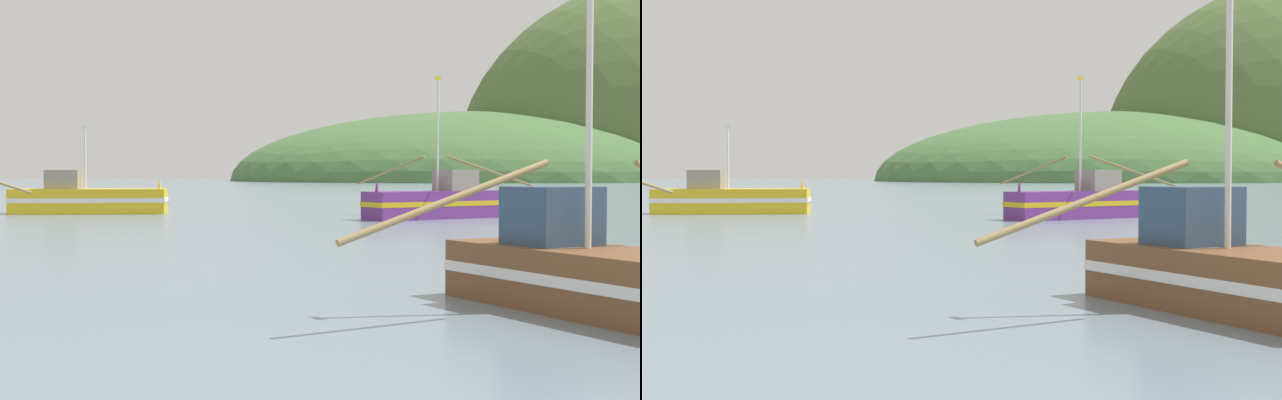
% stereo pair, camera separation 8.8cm
% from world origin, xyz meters
% --- Properties ---
extents(hill_far_right, '(131.75, 105.40, 36.69)m').
position_xyz_m(hill_far_right, '(52.99, 228.80, 0.00)').
color(hill_far_right, '#47703D').
rests_on(hill_far_right, ground).
extents(fishing_boat_yellow, '(9.30, 2.87, 5.33)m').
position_xyz_m(fishing_boat_yellow, '(-13.37, 47.94, 0.88)').
color(fishing_boat_yellow, gold).
rests_on(fishing_boat_yellow, ground).
extents(fishing_boat_purple, '(8.38, 13.74, 7.68)m').
position_xyz_m(fishing_boat_purple, '(6.72, 41.25, 0.93)').
color(fishing_boat_purple, '#6B2D84').
rests_on(fishing_boat_purple, ground).
extents(fishing_boat_brown, '(9.70, 6.46, 7.32)m').
position_xyz_m(fishing_boat_brown, '(3.47, 9.68, 0.73)').
color(fishing_boat_brown, brown).
rests_on(fishing_boat_brown, ground).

